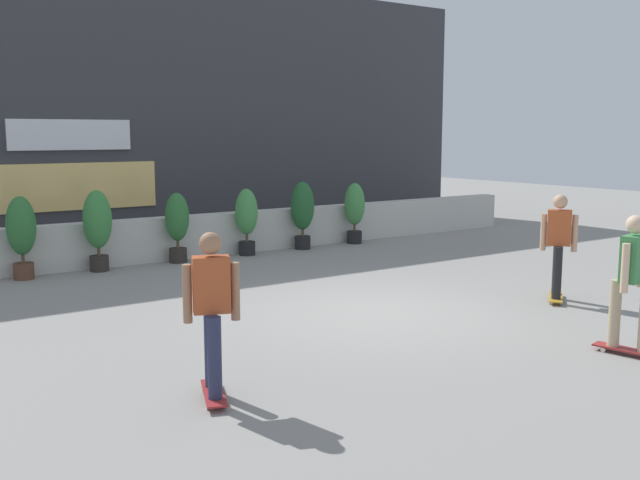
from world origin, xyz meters
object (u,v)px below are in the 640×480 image
object	(u,v)px
potted_plant_1	(98,224)
skater_by_wall_right	(632,278)
skater_mid_plaza	(558,242)
potted_plant_2	(177,222)
potted_plant_5	(355,209)
potted_plant_3	(247,217)
potted_plant_0	(21,231)
skater_far_right	(212,308)
potted_plant_4	(303,210)

from	to	relation	value
potted_plant_1	skater_by_wall_right	world-z (taller)	skater_by_wall_right
skater_mid_plaza	skater_by_wall_right	distance (m)	2.83
potted_plant_2	potted_plant_5	xyz separation A→B (m)	(4.56, 0.00, 0.01)
skater_mid_plaza	skater_by_wall_right	xyz separation A→B (m)	(-1.65, -2.30, 0.00)
skater_mid_plaza	potted_plant_3	bearing A→B (deg)	106.10
potted_plant_0	potted_plant_2	size ratio (longest dim) A/B	1.06
potted_plant_2	potted_plant_1	bearing A→B (deg)	180.00
skater_by_wall_right	skater_far_right	xyz separation A→B (m)	(-4.75, 1.52, 0.00)
potted_plant_5	potted_plant_1	bearing A→B (deg)	180.00
skater_far_right	potted_plant_4	bearing A→B (deg)	51.26
potted_plant_0	potted_plant_1	xyz separation A→B (m)	(1.39, 0.00, 0.03)
potted_plant_2	skater_by_wall_right	world-z (taller)	skater_by_wall_right
potted_plant_1	skater_by_wall_right	size ratio (longest dim) A/B	0.92
potted_plant_3	skater_far_right	size ratio (longest dim) A/B	0.86
potted_plant_0	potted_plant_3	size ratio (longest dim) A/B	1.05
potted_plant_3	potted_plant_5	bearing A→B (deg)	0.00
potted_plant_1	potted_plant_4	bearing A→B (deg)	-0.00
potted_plant_2	skater_mid_plaza	distance (m)	7.51
skater_by_wall_right	skater_far_right	bearing A→B (deg)	162.25
potted_plant_5	skater_far_right	xyz separation A→B (m)	(-7.44, -7.40, 0.10)
potted_plant_3	potted_plant_4	bearing A→B (deg)	-0.00
potted_plant_3	potted_plant_5	xyz separation A→B (m)	(2.95, 0.00, 0.00)
potted_plant_3	potted_plant_0	bearing A→B (deg)	180.00
potted_plant_0	potted_plant_5	xyz separation A→B (m)	(7.58, 0.00, -0.04)
potted_plant_2	skater_far_right	world-z (taller)	skater_far_right
potted_plant_3	skater_by_wall_right	size ratio (longest dim) A/B	0.86
skater_mid_plaza	skater_far_right	xyz separation A→B (m)	(-6.40, -0.78, 0.00)
potted_plant_2	skater_by_wall_right	size ratio (longest dim) A/B	0.85
potted_plant_2	potted_plant_5	size ratio (longest dim) A/B	0.99
potted_plant_4	skater_by_wall_right	distance (m)	9.00
potted_plant_0	skater_mid_plaza	world-z (taller)	skater_mid_plaza
potted_plant_5	skater_mid_plaza	xyz separation A→B (m)	(-1.04, -6.63, 0.10)
potted_plant_4	skater_far_right	xyz separation A→B (m)	(-5.94, -7.40, 0.04)
potted_plant_0	potted_plant_5	world-z (taller)	potted_plant_0
skater_mid_plaza	skater_far_right	world-z (taller)	same
skater_mid_plaza	potted_plant_1	bearing A→B (deg)	127.90
potted_plant_5	skater_mid_plaza	bearing A→B (deg)	-98.91
potted_plant_2	skater_far_right	xyz separation A→B (m)	(-2.87, -7.40, 0.11)
potted_plant_1	skater_by_wall_right	bearing A→B (deg)	-68.54
potted_plant_1	skater_mid_plaza	world-z (taller)	skater_mid_plaza
potted_plant_4	skater_mid_plaza	distance (m)	6.64
potted_plant_3	skater_far_right	xyz separation A→B (m)	(-4.49, -7.40, 0.10)
potted_plant_5	skater_mid_plaza	distance (m)	6.71
skater_far_right	potted_plant_2	bearing A→B (deg)	68.80
potted_plant_2	skater_far_right	bearing A→B (deg)	-111.20
skater_far_right	potted_plant_3	bearing A→B (deg)	58.79
potted_plant_3	skater_by_wall_right	xyz separation A→B (m)	(0.26, -8.92, 0.10)
potted_plant_4	skater_by_wall_right	xyz separation A→B (m)	(-1.19, -8.92, 0.04)
potted_plant_0	potted_plant_4	xyz separation A→B (m)	(6.09, -0.00, 0.02)
potted_plant_1	potted_plant_5	xyz separation A→B (m)	(6.20, 0.00, -0.08)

